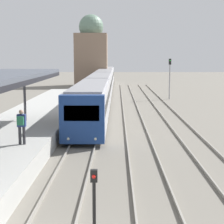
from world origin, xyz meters
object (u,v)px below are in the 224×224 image
(person_on_platform, at_px, (21,124))
(train_near, at_px, (102,83))
(signal_post_near, at_px, (94,194))
(signal_mast_far, at_px, (170,74))

(person_on_platform, relative_size, train_near, 0.03)
(signal_post_near, height_order, signal_mast_far, signal_mast_far)
(train_near, height_order, signal_mast_far, signal_mast_far)
(person_on_platform, relative_size, signal_mast_far, 0.34)
(signal_mast_far, bearing_deg, person_on_platform, -111.29)
(train_near, distance_m, signal_mast_far, 9.38)
(person_on_platform, xyz_separation_m, signal_mast_far, (10.85, 27.85, 1.15))
(person_on_platform, xyz_separation_m, signal_post_near, (3.87, -7.13, -0.75))
(signal_mast_far, bearing_deg, signal_post_near, -101.28)
(train_near, xyz_separation_m, signal_post_near, (1.30, -39.18, -0.54))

